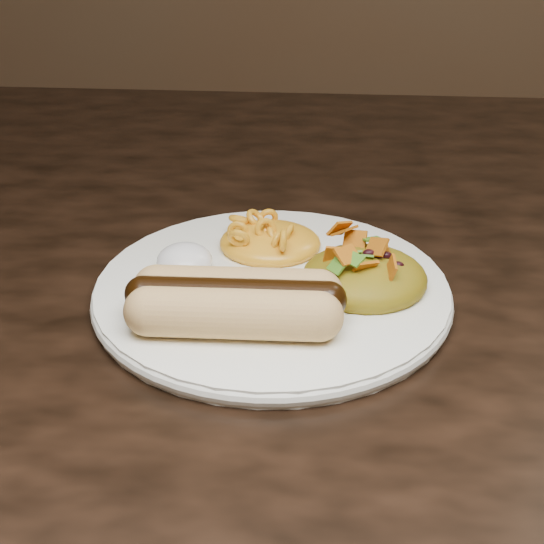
{
  "coord_description": "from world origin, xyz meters",
  "views": [
    {
      "loc": [
        -0.02,
        -0.56,
        1.05
      ],
      "look_at": [
        -0.05,
        -0.05,
        0.77
      ],
      "focal_mm": 55.0,
      "sensor_mm": 36.0,
      "label": 1
    }
  ],
  "objects": [
    {
      "name": "mac_and_cheese",
      "position": [
        -0.06,
        0.0,
        0.78
      ],
      "size": [
        0.08,
        0.07,
        0.03
      ],
      "primitive_type": "ellipsoid",
      "rotation": [
        0.0,
        0.0,
        -0.01
      ],
      "color": "yellow",
      "rests_on": "plate"
    },
    {
      "name": "hotdog",
      "position": [
        -0.07,
        -0.1,
        0.78
      ],
      "size": [
        0.12,
        0.07,
        0.03
      ],
      "rotation": [
        0.0,
        0.0,
        0.01
      ],
      "color": "#F0C35C",
      "rests_on": "plate"
    },
    {
      "name": "taco_salad",
      "position": [
        0.01,
        -0.05,
        0.78
      ],
      "size": [
        0.09,
        0.08,
        0.04
      ],
      "rotation": [
        0.0,
        0.0,
        -0.42
      ],
      "color": "#B75403",
      "rests_on": "plate"
    },
    {
      "name": "table",
      "position": [
        0.0,
        0.0,
        0.66
      ],
      "size": [
        1.6,
        0.9,
        0.75
      ],
      "color": "black",
      "rests_on": "floor"
    },
    {
      "name": "sour_cream",
      "position": [
        -0.12,
        -0.04,
        0.78
      ],
      "size": [
        0.04,
        0.04,
        0.02
      ],
      "primitive_type": "ellipsoid",
      "rotation": [
        0.0,
        0.0,
        0.01
      ],
      "color": "white",
      "rests_on": "plate"
    },
    {
      "name": "plate",
      "position": [
        -0.05,
        -0.05,
        0.76
      ],
      "size": [
        0.27,
        0.27,
        0.01
      ],
      "primitive_type": "cylinder",
      "rotation": [
        0.0,
        0.0,
        0.11
      ],
      "color": "white",
      "rests_on": "table"
    }
  ]
}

